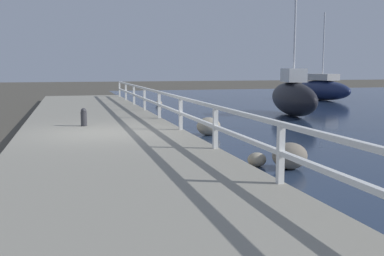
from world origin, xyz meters
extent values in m
plane|color=#4C473D|center=(0.00, 0.00, 0.00)|extent=(120.00, 120.00, 0.00)
cube|color=gray|center=(0.00, 0.00, 0.16)|extent=(4.71, 36.00, 0.31)
cube|color=white|center=(2.26, -6.48, 0.81)|extent=(0.10, 0.10, 0.98)
cube|color=white|center=(2.26, -3.24, 0.81)|extent=(0.10, 0.10, 0.98)
cube|color=white|center=(2.26, 0.00, 0.81)|extent=(0.10, 0.10, 0.98)
cube|color=white|center=(2.26, 3.24, 0.81)|extent=(0.10, 0.10, 0.98)
cube|color=white|center=(2.26, 6.48, 0.81)|extent=(0.10, 0.10, 0.98)
cube|color=white|center=(2.26, 9.72, 0.81)|extent=(0.10, 0.10, 0.98)
cube|color=white|center=(2.26, 12.96, 0.81)|extent=(0.10, 0.10, 0.98)
cube|color=white|center=(2.26, 16.20, 0.81)|extent=(0.10, 0.10, 0.98)
cube|color=white|center=(2.26, 0.00, 1.26)|extent=(0.09, 32.50, 0.08)
cube|color=white|center=(2.26, 0.00, 0.81)|extent=(0.09, 32.50, 0.08)
ellipsoid|color=gray|center=(3.35, 0.73, 0.29)|extent=(0.76, 0.69, 0.57)
ellipsoid|color=#666056|center=(3.36, 0.79, 0.14)|extent=(0.37, 0.33, 0.27)
ellipsoid|color=slate|center=(3.55, -4.34, 0.28)|extent=(0.75, 0.68, 0.57)
ellipsoid|color=gray|center=(4.03, 12.31, 0.15)|extent=(0.40, 0.36, 0.30)
ellipsoid|color=gray|center=(2.98, -3.95, 0.15)|extent=(0.41, 0.37, 0.31)
cylinder|color=#333338|center=(-0.47, 1.65, 0.54)|extent=(0.19, 0.19, 0.45)
sphere|color=#333338|center=(-0.47, 1.65, 0.80)|extent=(0.17, 0.17, 0.17)
ellipsoid|color=black|center=(8.81, 5.43, 0.76)|extent=(1.93, 5.19, 1.50)
cube|color=silver|center=(8.81, 5.43, 1.81)|extent=(1.00, 1.38, 0.60)
cylinder|color=silver|center=(8.81, 5.43, 3.39)|extent=(0.09, 0.09, 3.76)
ellipsoid|color=#192347|center=(15.56, 14.07, 0.67)|extent=(2.06, 5.55, 1.31)
cube|color=beige|center=(15.56, 14.07, 1.54)|extent=(1.28, 2.40, 0.43)
cylinder|color=silver|center=(15.56, 14.07, 3.56)|extent=(0.09, 0.09, 4.47)
camera|label=1|loc=(-0.92, -12.77, 2.12)|focal=42.00mm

